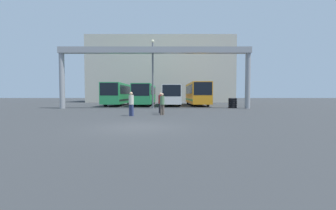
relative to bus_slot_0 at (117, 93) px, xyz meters
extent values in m
plane|color=#2D3033|center=(5.96, -22.45, -1.85)|extent=(200.00, 200.00, 0.00)
cube|color=#B7B2A3|center=(5.96, 18.46, 5.09)|extent=(31.01, 12.00, 13.89)
cylinder|color=gray|center=(-4.89, -7.23, 1.36)|extent=(0.60, 0.60, 6.42)
cylinder|color=gray|center=(16.82, -7.23, 1.36)|extent=(0.60, 0.60, 6.42)
cube|color=gray|center=(5.96, -7.23, 4.91)|extent=(22.30, 0.80, 0.70)
cube|color=#268C4C|center=(0.00, 0.01, -0.07)|extent=(2.51, 10.08, 2.87)
cube|color=black|center=(0.00, -5.01, 0.46)|extent=(2.31, 0.06, 1.61)
cube|color=black|center=(0.00, 0.01, 0.46)|extent=(2.54, 8.56, 1.21)
cube|color=black|center=(0.00, 0.01, -0.99)|extent=(2.54, 9.57, 0.24)
cylinder|color=black|center=(-1.10, -2.81, -1.39)|extent=(0.28, 0.94, 0.94)
cylinder|color=black|center=(1.10, -2.81, -1.39)|extent=(0.28, 0.94, 0.94)
cylinder|color=black|center=(-1.10, 2.83, -1.39)|extent=(0.28, 0.94, 0.94)
cylinder|color=black|center=(1.10, 2.83, -1.39)|extent=(0.28, 0.94, 0.94)
cube|color=#268C4C|center=(3.98, 0.93, -0.13)|extent=(2.53, 11.92, 2.75)
cube|color=black|center=(3.98, -5.01, 0.38)|extent=(2.32, 0.06, 1.54)
cube|color=black|center=(3.98, 0.93, 0.38)|extent=(2.56, 10.13, 1.15)
cube|color=#268C4C|center=(3.98, 0.93, -1.01)|extent=(2.56, 11.32, 0.24)
cylinder|color=black|center=(2.87, -2.41, -1.35)|extent=(0.28, 1.00, 1.00)
cylinder|color=black|center=(5.08, -2.41, -1.35)|extent=(0.28, 1.00, 1.00)
cylinder|color=black|center=(2.87, 4.27, -1.35)|extent=(0.28, 1.00, 1.00)
cylinder|color=black|center=(5.08, 4.27, -1.35)|extent=(0.28, 1.00, 1.00)
cube|color=silver|center=(7.95, 0.35, -0.20)|extent=(2.54, 10.75, 2.62)
cube|color=black|center=(7.95, -5.01, 0.28)|extent=(2.34, 0.06, 1.47)
cube|color=black|center=(7.95, 0.35, 0.28)|extent=(2.57, 9.14, 1.10)
cube|color=orange|center=(7.95, 0.35, -1.03)|extent=(2.57, 10.22, 0.24)
cylinder|color=black|center=(6.84, -2.66, -1.33)|extent=(0.28, 1.04, 1.04)
cylinder|color=black|center=(9.06, -2.66, -1.33)|extent=(0.28, 1.04, 1.04)
cylinder|color=black|center=(6.84, 3.36, -1.33)|extent=(0.28, 1.04, 1.04)
cylinder|color=black|center=(9.06, 3.36, -1.33)|extent=(0.28, 1.04, 1.04)
cube|color=orange|center=(11.93, 0.74, -0.02)|extent=(2.55, 11.54, 2.97)
cube|color=black|center=(11.93, -5.01, 0.54)|extent=(2.34, 0.06, 1.66)
cube|color=black|center=(11.93, 0.74, 0.54)|extent=(2.58, 9.81, 1.25)
cube|color=#268C4C|center=(11.93, 0.74, -0.97)|extent=(2.58, 10.97, 0.24)
cylinder|color=black|center=(10.82, -2.49, -1.31)|extent=(0.28, 1.09, 1.09)
cylinder|color=black|center=(13.04, -2.49, -1.31)|extent=(0.28, 1.09, 1.09)
cylinder|color=black|center=(10.82, 3.98, -1.31)|extent=(0.28, 1.09, 1.09)
cylinder|color=black|center=(13.04, 3.98, -1.31)|extent=(0.28, 1.09, 1.09)
cylinder|color=navy|center=(4.80, -16.64, -1.42)|extent=(0.20, 0.20, 0.87)
cylinder|color=navy|center=(4.64, -16.58, -1.42)|extent=(0.20, 0.20, 0.87)
cylinder|color=beige|center=(4.72, -16.61, -0.63)|extent=(0.38, 0.38, 0.72)
sphere|color=tan|center=(4.72, -16.61, -0.15)|extent=(0.23, 0.23, 0.23)
cylinder|color=brown|center=(6.95, -15.79, -1.44)|extent=(0.19, 0.19, 0.82)
cylinder|color=brown|center=(7.11, -15.77, -1.44)|extent=(0.19, 0.19, 0.82)
cylinder|color=#4C724C|center=(7.03, -15.78, -0.69)|extent=(0.36, 0.36, 0.69)
sphere|color=tan|center=(7.03, -15.78, -0.23)|extent=(0.22, 0.22, 0.22)
cylinder|color=black|center=(6.79, -14.04, -1.43)|extent=(0.19, 0.19, 0.85)
cylinder|color=black|center=(6.91, -14.16, -1.43)|extent=(0.19, 0.19, 0.85)
cylinder|color=#A5191E|center=(6.85, -14.10, -0.65)|extent=(0.37, 0.37, 0.71)
sphere|color=tan|center=(6.85, -14.10, -0.18)|extent=(0.23, 0.23, 0.23)
torus|color=black|center=(15.28, -6.51, -1.73)|extent=(1.04, 1.04, 0.24)
torus|color=black|center=(15.28, -6.51, -1.49)|extent=(1.04, 1.04, 0.24)
torus|color=black|center=(15.28, -6.51, -1.25)|extent=(1.04, 1.04, 0.24)
torus|color=black|center=(15.28, -6.51, -1.01)|extent=(1.04, 1.04, 0.24)
torus|color=black|center=(15.28, -6.51, -0.77)|extent=(1.04, 1.04, 0.24)
cylinder|color=#595B60|center=(5.71, -7.14, 1.98)|extent=(0.20, 0.20, 7.67)
sphere|color=beige|center=(5.71, -7.14, 5.97)|extent=(0.36, 0.36, 0.36)
camera|label=1|loc=(7.50, -33.50, -0.25)|focal=24.00mm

